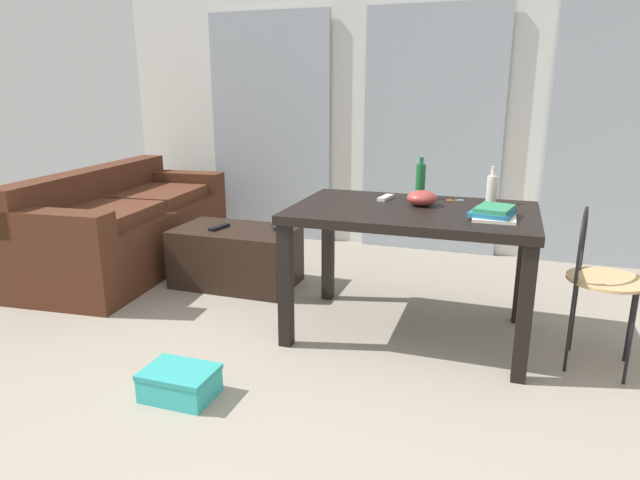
# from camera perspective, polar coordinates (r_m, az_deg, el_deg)

# --- Properties ---
(ground_plane) EXTENTS (7.74, 7.74, 0.00)m
(ground_plane) POSITION_cam_1_polar(r_m,az_deg,el_deg) (3.23, 5.74, -10.17)
(ground_plane) COLOR gray
(wall_back) EXTENTS (5.79, 0.10, 2.42)m
(wall_back) POSITION_cam_1_polar(r_m,az_deg,el_deg) (4.90, 11.68, 13.02)
(wall_back) COLOR silver
(wall_back) RESTS_ON ground
(curtains) EXTENTS (4.12, 0.03, 2.04)m
(curtains) POSITION_cam_1_polar(r_m,az_deg,el_deg) (4.82, 11.42, 10.76)
(curtains) COLOR #99A3AD
(curtains) RESTS_ON ground
(couch) EXTENTS (0.98, 1.98, 0.77)m
(couch) POSITION_cam_1_polar(r_m,az_deg,el_deg) (4.63, -19.38, 1.20)
(couch) COLOR #4C2819
(couch) RESTS_ON ground
(coffee_table) EXTENTS (0.85, 0.53, 0.42)m
(coffee_table) POSITION_cam_1_polar(r_m,az_deg,el_deg) (4.05, -8.62, -1.69)
(coffee_table) COLOR black
(coffee_table) RESTS_ON ground
(craft_table) EXTENTS (1.32, 0.85, 0.75)m
(craft_table) POSITION_cam_1_polar(r_m,az_deg,el_deg) (3.12, 9.47, 1.48)
(craft_table) COLOR black
(craft_table) RESTS_ON ground
(wire_chair) EXTENTS (0.38, 0.40, 0.83)m
(wire_chair) POSITION_cam_1_polar(r_m,az_deg,el_deg) (3.07, 26.43, -2.53)
(wire_chair) COLOR tan
(wire_chair) RESTS_ON ground
(bottle_near) EXTENTS (0.06, 0.06, 0.22)m
(bottle_near) POSITION_cam_1_polar(r_m,az_deg,el_deg) (3.30, 17.28, 5.03)
(bottle_near) COLOR beige
(bottle_near) RESTS_ON craft_table
(bottle_far) EXTENTS (0.06, 0.06, 0.25)m
(bottle_far) POSITION_cam_1_polar(r_m,az_deg,el_deg) (3.35, 10.31, 6.01)
(bottle_far) COLOR #195B2D
(bottle_far) RESTS_ON craft_table
(bowl) EXTENTS (0.17, 0.17, 0.09)m
(bowl) POSITION_cam_1_polar(r_m,az_deg,el_deg) (3.18, 10.46, 4.28)
(bowl) COLOR #9E3833
(bowl) RESTS_ON craft_table
(book_stack) EXTENTS (0.24, 0.29, 0.06)m
(book_stack) POSITION_cam_1_polar(r_m,az_deg,el_deg) (2.96, 17.45, 2.68)
(book_stack) COLOR silver
(book_stack) RESTS_ON craft_table
(tv_remote_on_table) EXTENTS (0.07, 0.17, 0.02)m
(tv_remote_on_table) POSITION_cam_1_polar(r_m,az_deg,el_deg) (3.33, 6.78, 4.36)
(tv_remote_on_table) COLOR #B7B7B2
(tv_remote_on_table) RESTS_ON craft_table
(scissors) EXTENTS (0.10, 0.06, 0.00)m
(scissors) POSITION_cam_1_polar(r_m,az_deg,el_deg) (3.36, 13.52, 4.01)
(scissors) COLOR #9EA0A5
(scissors) RESTS_ON craft_table
(tv_remote_primary) EXTENTS (0.08, 0.19, 0.02)m
(tv_remote_primary) POSITION_cam_1_polar(r_m,az_deg,el_deg) (4.01, -10.34, 1.31)
(tv_remote_primary) COLOR black
(tv_remote_primary) RESTS_ON coffee_table
(tv_remote_secondary) EXTENTS (0.11, 0.14, 0.03)m
(tv_remote_secondary) POSITION_cam_1_polar(r_m,az_deg,el_deg) (3.96, -4.65, 1.37)
(tv_remote_secondary) COLOR #232326
(tv_remote_secondary) RESTS_ON coffee_table
(shoebox) EXTENTS (0.33, 0.24, 0.14)m
(shoebox) POSITION_cam_1_polar(r_m,az_deg,el_deg) (2.72, -14.24, -14.09)
(shoebox) COLOR #33B2AD
(shoebox) RESTS_ON ground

